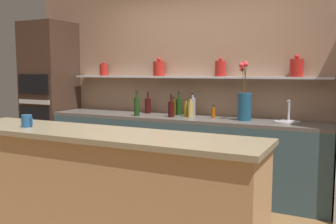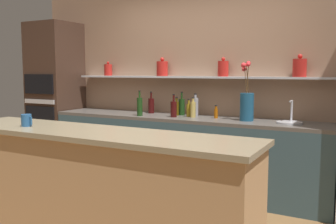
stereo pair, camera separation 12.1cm
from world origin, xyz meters
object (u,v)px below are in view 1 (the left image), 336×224
Objects in this scene: bottle_wine_3 at (171,109)px; bottle_sauce_5 at (213,112)px; oven_tower at (50,97)px; sink_fixture at (287,121)px; bottle_wine_4 at (137,106)px; bottle_spirit_7 at (191,109)px; bottle_spirit_6 at (193,107)px; coffee_mug at (27,121)px; flower_vase at (244,104)px; bottle_wine_2 at (148,105)px; bottle_wine_8 at (179,106)px; bottle_oil_0 at (186,110)px; bottle_oil_1 at (174,108)px.

bottle_wine_3 is 1.78× the size of bottle_sauce_5.
oven_tower reaches higher than sink_fixture.
bottle_wine_4 is 0.69m from bottle_spirit_7.
bottle_spirit_6 is 2.18m from coffee_mug.
bottle_wine_4 is (-1.81, -0.18, 0.10)m from sink_fixture.
bottle_spirit_7 is at bearing -179.49° from sink_fixture.
flower_vase is at bearing -7.23° from bottle_sauce_5.
sink_fixture is 1.84m from bottle_wine_2.
oven_tower is 2.06m from bottle_wine_3.
bottle_wine_2 is at bearing 174.06° from bottle_sauce_5.
bottle_wine_2 is 0.97× the size of bottle_wine_8.
bottle_oil_0 is 0.76× the size of bottle_wine_2.
bottle_oil_0 is at bearing -37.24° from bottle_wine_8.
bottle_oil_0 is 0.74× the size of bottle_wine_8.
oven_tower is 2.26m from bottle_spirit_6.
oven_tower is 13.67× the size of bottle_sauce_5.
bottle_spirit_6 is at bearing 9.69° from bottle_oil_1.
bottle_wine_2 is 1.18× the size of bottle_spirit_7.
bottle_wine_4 is at bearing -168.94° from bottle_wine_3.
coffee_mug is at bearing -102.79° from bottle_wine_3.
bottle_oil_0 is 0.20m from bottle_wine_8.
bottle_spirit_7 reaches higher than bottle_sauce_5.
coffee_mug is (0.04, -2.12, 0.05)m from bottle_wine_2.
flower_vase is 2.36× the size of bottle_spirit_6.
bottle_spirit_6 is at bearing 3.19° from oven_tower.
bottle_wine_4 is at bearing 90.47° from coffee_mug.
coffee_mug is (-0.57, -2.00, 0.06)m from bottle_oil_0.
bottle_wine_3 reaches higher than bottle_oil_0.
coffee_mug is at bearing -89.53° from bottle_wine_4.
bottle_sauce_5 is at bearing 15.42° from bottle_wine_3.
flower_vase reaches higher than sink_fixture.
flower_vase reaches higher than bottle_wine_8.
bottle_sauce_5 is at bearing -13.54° from bottle_spirit_6.
bottle_wine_8 is at bearing 4.32° from oven_tower.
flower_vase is at bearing -2.64° from bottle_oil_0.
bottle_wine_3 is 0.29m from bottle_spirit_6.
bottle_wine_8 is at bearing 91.96° from bottle_wine_3.
bottle_oil_1 is at bearing -9.39° from bottle_wine_2.
bottle_wine_2 reaches higher than bottle_oil_0.
bottle_oil_0 is 2.08m from coffee_mug.
flower_vase is 4.24× the size of bottle_sauce_5.
sink_fixture is at bearing -2.88° from bottle_oil_1.
bottle_sauce_5 is at bearing 1.17° from oven_tower.
sink_fixture is 1.39m from bottle_wine_8.
bottle_oil_0 is at bearing 178.85° from sink_fixture.
oven_tower reaches higher than flower_vase.
oven_tower is 2.95m from flower_vase.
bottle_sauce_5 is (2.56, 0.05, -0.11)m from oven_tower.
bottle_oil_0 is 0.62m from bottle_wine_2.
sink_fixture is 1.22m from bottle_oil_0.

